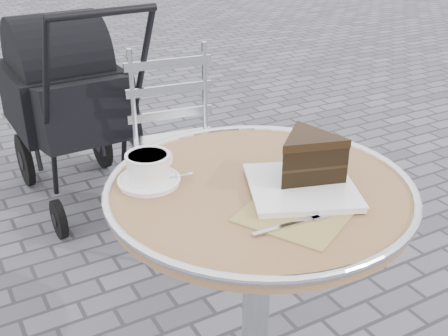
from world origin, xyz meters
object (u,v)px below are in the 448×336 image
cappuccino_set (149,170)px  cake_plate_set (307,164)px  cafe_table (258,245)px  bistro_chair (175,124)px  baby_stroller (70,108)px

cappuccino_set → cake_plate_set: size_ratio=0.45×
cafe_table → bistro_chair: bearing=76.8°
cappuccino_set → bistro_chair: cappuccino_set is taller
baby_stroller → cake_plate_set: bearing=-86.5°
cafe_table → bistro_chair: (0.23, 0.99, -0.07)m
cappuccino_set → baby_stroller: (0.16, 1.39, -0.32)m
cafe_table → cake_plate_set: (0.09, -0.05, 0.22)m
cake_plate_set → bistro_chair: size_ratio=0.47×
cafe_table → baby_stroller: 1.53m
cake_plate_set → bistro_chair: (0.14, 1.04, -0.29)m
bistro_chair → baby_stroller: baby_stroller is taller
cake_plate_set → cafe_table: bearing=172.1°
cake_plate_set → cappuccino_set: bearing=171.0°
bistro_chair → cake_plate_set: bearing=-90.1°
baby_stroller → cappuccino_set: bearing=-98.3°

